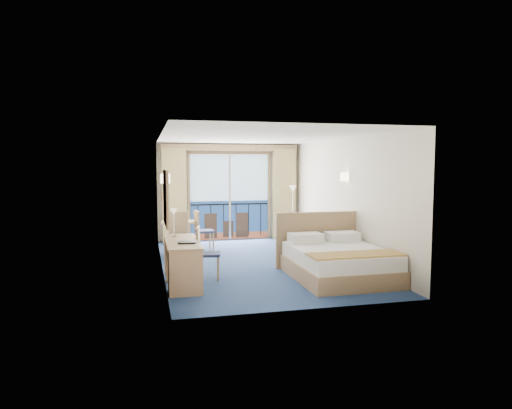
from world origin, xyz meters
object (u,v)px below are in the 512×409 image
object	(u,v)px
desk	(184,266)
nightstand	(337,249)
bed	(337,261)
table_chair_b	(178,231)
armchair	(298,233)
desk_chair	(204,250)
floor_lamp	(293,199)
table_chair_a	(201,228)
round_table	(178,229)

from	to	relation	value
desk	nightstand	bearing A→B (deg)	25.43
bed	table_chair_b	bearing A→B (deg)	135.22
bed	desk	size ratio (longest dim) A/B	1.30
armchair	desk_chair	size ratio (longest dim) A/B	0.75
bed	floor_lamp	distance (m)	4.45
table_chair_a	desk_chair	bearing A→B (deg)	167.93
nightstand	floor_lamp	size ratio (longest dim) A/B	0.33
nightstand	round_table	size ratio (longest dim) A/B	0.62
desk	floor_lamp	bearing A→B (deg)	53.30
nightstand	desk_chair	size ratio (longest dim) A/B	0.52
nightstand	table_chair_b	xyz separation A→B (m)	(-3.39, 1.32, 0.32)
bed	table_chair_a	distance (m)	3.96
desk	armchair	bearing A→B (deg)	47.97
armchair	table_chair_a	bearing A→B (deg)	-24.20
floor_lamp	table_chair_b	xyz separation A→B (m)	(-3.31, -1.61, -0.58)
table_chair_a	desk	bearing A→B (deg)	162.37
floor_lamp	bed	bearing A→B (deg)	-97.33
armchair	desk	bearing A→B (deg)	23.35
round_table	table_chair_a	size ratio (longest dim) A/B	0.83
table_chair_a	floor_lamp	bearing A→B (deg)	-75.82
nightstand	round_table	distance (m)	3.85
armchair	floor_lamp	distance (m)	1.31
bed	nightstand	xyz separation A→B (m)	(0.63, 1.42, -0.06)
table_chair_b	floor_lamp	bearing A→B (deg)	42.30
bed	desk_chair	size ratio (longest dim) A/B	2.22
armchair	round_table	bearing A→B (deg)	-24.12
nightstand	desk_chair	xyz separation A→B (m)	(-3.06, -0.93, 0.29)
nightstand	table_chair_a	size ratio (longest dim) A/B	0.51
bed	nightstand	bearing A→B (deg)	65.89
floor_lamp	armchair	bearing A→B (deg)	-100.28
table_chair_b	bed	bearing A→B (deg)	-28.36
armchair	table_chair_b	distance (m)	3.20
bed	round_table	distance (m)	4.29
table_chair_a	table_chair_b	world-z (taller)	table_chair_b
nightstand	desk	world-z (taller)	desk
desk	table_chair_b	size ratio (longest dim) A/B	1.62
floor_lamp	desk_chair	world-z (taller)	floor_lamp
floor_lamp	table_chair_a	size ratio (longest dim) A/B	1.55
bed	table_chair_b	xyz separation A→B (m)	(-2.75, 2.73, 0.26)
table_chair_a	table_chair_b	xyz separation A→B (m)	(-0.61, -0.60, 0.02)
desk	table_chair_a	distance (m)	3.64
round_table	table_chair_a	world-z (taller)	table_chair_a
desk_chair	desk	bearing A→B (deg)	160.42
table_chair_b	table_chair_a	bearing A→B (deg)	60.74
armchair	floor_lamp	world-z (taller)	floor_lamp
bed	floor_lamp	size ratio (longest dim) A/B	1.40
nightstand	table_chair_b	distance (m)	3.65
round_table	desk	bearing A→B (deg)	-92.48
table_chair_b	desk	bearing A→B (deg)	-75.58
desk	table_chair_a	bearing A→B (deg)	78.70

